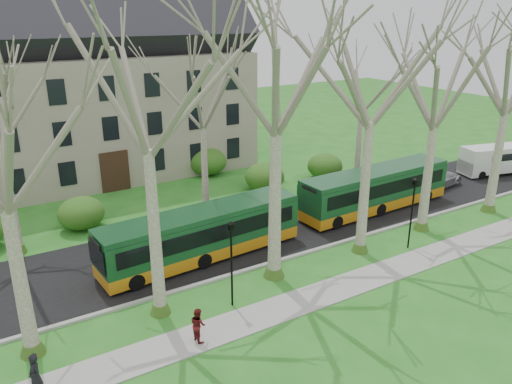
% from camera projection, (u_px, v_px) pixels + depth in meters
% --- Properties ---
extents(ground, '(120.00, 120.00, 0.00)m').
position_uv_depth(ground, '(318.00, 266.00, 27.80)').
color(ground, '#24691E').
rests_on(ground, ground).
extents(sidewalk, '(70.00, 2.00, 0.06)m').
position_uv_depth(sidewalk, '(348.00, 285.00, 25.78)').
color(sidewalk, gray).
rests_on(sidewalk, ground).
extents(road, '(80.00, 8.00, 0.06)m').
position_uv_depth(road, '(266.00, 230.00, 32.20)').
color(road, black).
rests_on(road, ground).
extents(curb, '(80.00, 0.25, 0.14)m').
position_uv_depth(curb, '(302.00, 254.00, 28.98)').
color(curb, '#A5A39E').
rests_on(curb, ground).
extents(building, '(26.50, 12.20, 16.00)m').
position_uv_depth(building, '(86.00, 78.00, 41.39)').
color(building, gray).
rests_on(building, ground).
extents(tree_row_verge, '(49.00, 7.00, 14.00)m').
position_uv_depth(tree_row_verge, '(320.00, 142.00, 25.63)').
color(tree_row_verge, gray).
rests_on(tree_row_verge, ground).
extents(tree_row_far, '(33.00, 7.00, 12.00)m').
position_uv_depth(tree_row_far, '(207.00, 126.00, 33.92)').
color(tree_row_far, gray).
rests_on(tree_row_far, ground).
extents(lamp_row, '(36.22, 0.22, 4.30)m').
position_uv_depth(lamp_row, '(332.00, 230.00, 26.11)').
color(lamp_row, black).
rests_on(lamp_row, ground).
extents(hedges, '(30.60, 8.60, 2.00)m').
position_uv_depth(hedges, '(150.00, 190.00, 36.43)').
color(hedges, '#225819').
rests_on(hedges, ground).
extents(bus_lead, '(12.03, 3.34, 2.97)m').
position_uv_depth(bus_lead, '(202.00, 234.00, 28.09)').
color(bus_lead, '#134421').
rests_on(bus_lead, road).
extents(bus_follow, '(12.14, 2.92, 3.02)m').
position_uv_depth(bus_follow, '(376.00, 189.00, 35.07)').
color(bus_follow, '#134421').
rests_on(bus_follow, road).
extents(sedan, '(5.18, 2.83, 1.42)m').
position_uv_depth(sedan, '(438.00, 178.00, 39.79)').
color(sedan, '#B5B5BA').
rests_on(sedan, road).
extents(van_a, '(5.95, 3.42, 2.45)m').
position_uv_depth(van_a, '(493.00, 160.00, 42.72)').
color(van_a, silver).
rests_on(van_a, road).
extents(pedestrian_a, '(0.60, 0.75, 1.79)m').
position_uv_depth(pedestrian_a, '(35.00, 376.00, 18.03)').
color(pedestrian_a, black).
rests_on(pedestrian_a, sidewalk).
extents(pedestrian_b, '(0.65, 0.80, 1.53)m').
position_uv_depth(pedestrian_b, '(198.00, 324.00, 21.19)').
color(pedestrian_b, '#5B1417').
rests_on(pedestrian_b, sidewalk).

